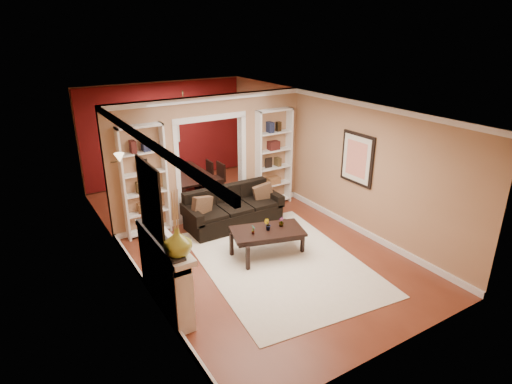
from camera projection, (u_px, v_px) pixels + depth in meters
floor at (238, 235)px, 8.88m from camera, size 8.00×8.00×0.00m
ceiling at (236, 104)px, 7.89m from camera, size 8.00×8.00×0.00m
wall_back at (165, 132)px, 11.55m from camera, size 8.00×0.00×8.00m
wall_front at (398, 264)px, 5.22m from camera, size 8.00×0.00×8.00m
wall_left at (122, 196)px, 7.28m from camera, size 0.00×8.00×8.00m
wall_right at (325, 156)px, 9.49m from camera, size 0.00×8.00×8.00m
partition_wall at (210, 158)px, 9.34m from camera, size 4.50×0.15×2.70m
red_back_panel at (165, 134)px, 11.54m from camera, size 4.44×0.04×2.64m
dining_window at (165, 126)px, 11.42m from camera, size 0.78×0.03×0.98m
area_rug at (280, 262)px, 7.86m from camera, size 3.06×4.01×0.01m
sofa at (233, 208)px, 9.16m from camera, size 2.09×0.90×0.82m
pillow_left at (202, 206)px, 8.70m from camera, size 0.48×0.26×0.46m
pillow_right at (263, 193)px, 9.43m from camera, size 0.44×0.19×0.42m
coffee_table at (267, 242)px, 8.05m from camera, size 1.48×1.06×0.50m
plant_left at (253, 230)px, 7.77m from camera, size 0.10×0.11×0.18m
plant_center at (267, 225)px, 7.92m from camera, size 0.15×0.15×0.21m
plant_right at (281, 222)px, 8.08m from camera, size 0.10×0.10×0.17m
bookshelf_left at (144, 182)px, 8.52m from camera, size 0.90×0.30×2.30m
bookshelf_right at (273, 158)px, 10.03m from camera, size 0.90×0.30×2.30m
fireplace at (166, 272)px, 6.46m from camera, size 0.32×1.70×1.16m
vase at (177, 242)px, 5.71m from camera, size 0.48×0.48×0.40m
mirror at (150, 200)px, 5.94m from camera, size 0.03×0.95×1.10m
wall_sconce at (116, 160)px, 7.59m from camera, size 0.18×0.18×0.22m
framed_art at (357, 159)px, 8.60m from camera, size 0.04×0.85×1.05m
dining_table at (188, 184)px, 10.77m from camera, size 1.79×1.00×0.63m
dining_chair_nw at (172, 188)px, 10.23m from camera, size 0.52×0.52×0.83m
dining_chair_ne at (213, 180)px, 10.76m from camera, size 0.48×0.48×0.86m
dining_chair_sw at (163, 181)px, 10.70m from camera, size 0.45×0.45×0.83m
dining_chair_se at (203, 175)px, 11.25m from camera, size 0.48×0.48×0.76m
chandelier at (182, 116)px, 10.28m from camera, size 0.50×0.50×0.30m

